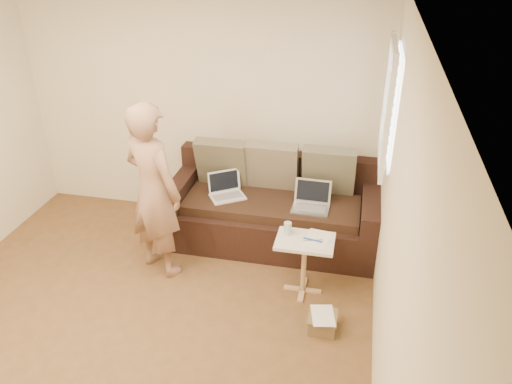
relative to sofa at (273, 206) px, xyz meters
The scene contains 17 objects.
floor 2.04m from the sofa, 116.89° to the right, with size 4.50×4.50×0.00m, color #533D1E.
ceiling 2.95m from the sofa, 116.89° to the right, with size 4.50×4.50×0.00m, color white.
wall_back 1.34m from the sofa, 152.18° to the left, with size 4.00×4.00×0.00m, color beige.
wall_right 2.26m from the sofa, 58.21° to the right, with size 4.50×4.50×0.00m, color beige.
window_blinds 1.67m from the sofa, 14.68° to the right, with size 0.12×0.88×1.08m, color white, non-canonical shape.
sofa is the anchor object (origin of this frame).
pillow_left 0.73m from the sofa, 162.18° to the left, with size 0.55×0.14×0.55m, color #524E3C, non-canonical shape.
pillow_mid 0.43m from the sofa, 103.20° to the left, with size 0.55×0.14×0.55m, color #655E48, non-canonical shape.
pillow_right 0.70m from the sofa, 21.96° to the left, with size 0.55×0.14×0.55m, color #524E3C, non-canonical shape.
laptop_silver 0.45m from the sofa, 20.61° to the right, with size 0.37×0.27×0.25m, color #B7BABC, non-canonical shape.
laptop_white 0.49m from the sofa, 169.55° to the right, with size 0.35×0.26×0.26m, color white, non-canonical shape.
person 1.32m from the sofa, 144.17° to the right, with size 0.64×0.43×1.75m, color #946750.
side_table 0.92m from the sofa, 60.94° to the right, with size 0.52×0.37×0.57m, color silver, non-canonical shape.
drinking_glass 0.81m from the sofa, 69.71° to the right, with size 0.07×0.07×0.12m, color silver, non-canonical shape.
scissors 0.96m from the sofa, 57.31° to the right, with size 0.18×0.10×0.02m, color silver, non-canonical shape.
paper_on_table 0.95m from the sofa, 54.08° to the right, with size 0.21×0.30×0.00m, color white, non-canonical shape.
striped_box 1.48m from the sofa, 62.10° to the right, with size 0.24×0.24×0.15m, color #C1401D, non-canonical shape.
Camera 1 is at (1.71, -2.80, 3.10)m, focal length 35.46 mm.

